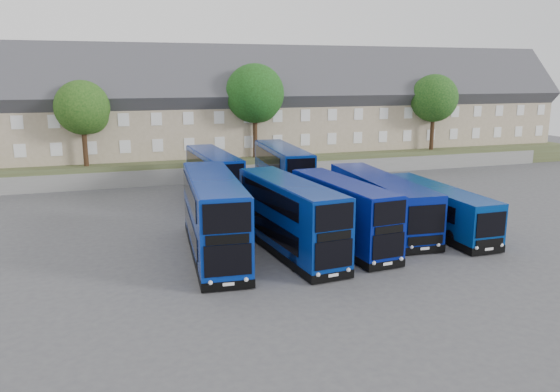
{
  "coord_description": "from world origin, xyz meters",
  "views": [
    {
      "loc": [
        -12.41,
        -26.81,
        10.1
      ],
      "look_at": [
        -1.46,
        6.85,
        2.2
      ],
      "focal_mm": 35.0,
      "sensor_mm": 36.0,
      "label": 1
    }
  ],
  "objects": [
    {
      "name": "coach_east_b",
      "position": [
        8.07,
        3.02,
        1.44
      ],
      "size": [
        2.29,
        10.8,
        2.95
      ],
      "rotation": [
        0.0,
        0.0,
        -0.0
      ],
      "color": "navy",
      "rests_on": "ground"
    },
    {
      "name": "earth_bank",
      "position": [
        0.0,
        34.0,
        1.0
      ],
      "size": [
        80.0,
        20.0,
        2.0
      ],
      "primitive_type": "cube",
      "color": "#4B4E2C",
      "rests_on": "ground"
    },
    {
      "name": "dd_rear_right",
      "position": [
        1.58,
        15.52,
        2.09
      ],
      "size": [
        3.1,
        10.85,
        4.26
      ],
      "rotation": [
        0.0,
        0.0,
        -0.06
      ],
      "color": "navy",
      "rests_on": "ground"
    },
    {
      "name": "tree_east",
      "position": [
        22.15,
        25.1,
        7.39
      ],
      "size": [
        5.12,
        5.12,
        8.16
      ],
      "color": "#382314",
      "rests_on": "earth_bank"
    },
    {
      "name": "ground",
      "position": [
        0.0,
        0.0,
        0.0
      ],
      "size": [
        120.0,
        120.0,
        0.0
      ],
      "primitive_type": "plane",
      "color": "#46464B",
      "rests_on": "ground"
    },
    {
      "name": "tree_far",
      "position": [
        28.15,
        32.1,
        7.73
      ],
      "size": [
        5.44,
        5.44,
        8.67
      ],
      "color": "#382314",
      "rests_on": "earth_bank"
    },
    {
      "name": "coach_east_a",
      "position": [
        5.03,
        5.06,
        1.67
      ],
      "size": [
        3.38,
        12.59,
        3.41
      ],
      "rotation": [
        0.0,
        0.0,
        -0.06
      ],
      "color": "navy",
      "rests_on": "ground"
    },
    {
      "name": "dd_front_left",
      "position": [
        -6.77,
        2.64,
        2.21
      ],
      "size": [
        3.5,
        11.49,
        4.5
      ],
      "rotation": [
        0.0,
        0.0,
        -0.08
      ],
      "color": "navy",
      "rests_on": "ground"
    },
    {
      "name": "dd_front_right",
      "position": [
        0.94,
        2.11,
        1.91
      ],
      "size": [
        3.1,
        9.97,
        3.9
      ],
      "rotation": [
        0.0,
        0.0,
        0.09
      ],
      "color": "navy",
      "rests_on": "ground"
    },
    {
      "name": "tree_west",
      "position": [
        -13.85,
        25.1,
        7.05
      ],
      "size": [
        4.8,
        4.8,
        7.65
      ],
      "color": "#382314",
      "rests_on": "earth_bank"
    },
    {
      "name": "dd_rear_left",
      "position": [
        -4.24,
        15.42,
        2.0
      ],
      "size": [
        2.79,
        10.38,
        4.09
      ],
      "rotation": [
        0.0,
        0.0,
        0.04
      ],
      "color": "navy",
      "rests_on": "ground"
    },
    {
      "name": "terrace_row",
      "position": [
        6.0,
        30.0,
        6.6
      ],
      "size": [
        66.0,
        10.4,
        11.2
      ],
      "color": "tan",
      "rests_on": "earth_bank"
    },
    {
      "name": "retaining_wall",
      "position": [
        0.0,
        24.0,
        0.75
      ],
      "size": [
        70.0,
        0.4,
        1.5
      ],
      "primitive_type": "cube",
      "color": "slate",
      "rests_on": "ground"
    },
    {
      "name": "tree_mid",
      "position": [
        2.15,
        25.6,
        8.07
      ],
      "size": [
        5.76,
        5.76,
        9.18
      ],
      "color": "#382314",
      "rests_on": "earth_bank"
    },
    {
      "name": "dd_front_mid",
      "position": [
        -2.52,
        1.78,
        2.05
      ],
      "size": [
        3.4,
        10.67,
        4.17
      ],
      "rotation": [
        0.0,
        0.0,
        0.1
      ],
      "color": "navy",
      "rests_on": "ground"
    }
  ]
}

